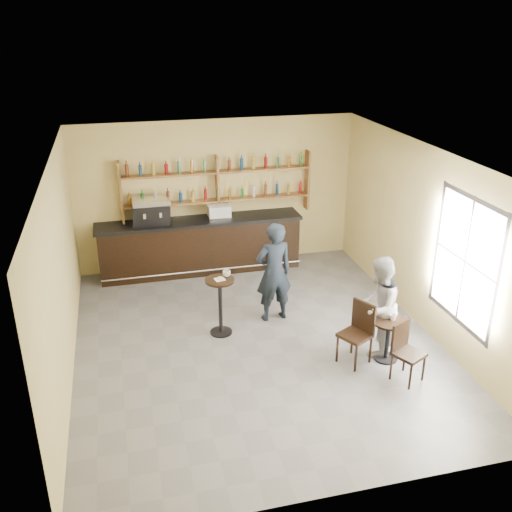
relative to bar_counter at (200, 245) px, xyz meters
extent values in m
plane|color=slate|center=(0.45, -3.15, -0.59)|extent=(7.00, 7.00, 0.00)
plane|color=white|center=(0.45, -3.15, 2.61)|extent=(7.00, 7.00, 0.00)
plane|color=#CFBB75|center=(0.45, 0.35, 1.01)|extent=(7.00, 0.00, 7.00)
plane|color=#CFBB75|center=(0.45, -6.65, 1.01)|extent=(7.00, 0.00, 7.00)
plane|color=#CFBB75|center=(-2.55, -3.15, 1.01)|extent=(0.00, 7.00, 7.00)
plane|color=#CFBB75|center=(3.45, -3.15, 1.01)|extent=(0.00, 7.00, 7.00)
plane|color=white|center=(3.44, -4.35, 1.11)|extent=(0.00, 2.00, 2.00)
cube|color=white|center=(-0.07, -2.70, 0.45)|extent=(0.19, 0.19, 0.00)
torus|color=#C18D46|center=(-0.06, -2.71, 0.48)|extent=(0.14, 0.14, 0.04)
imported|color=white|center=(0.07, -2.60, 0.51)|extent=(0.17, 0.17, 0.11)
imported|color=black|center=(0.96, -2.42, 0.34)|extent=(0.73, 0.52, 1.86)
imported|color=white|center=(2.42, -4.16, 0.18)|extent=(0.11, 0.11, 0.09)
imported|color=#949398|center=(2.30, -3.89, 0.25)|extent=(1.02, 1.03, 1.68)
camera|label=1|loc=(-1.58, -11.29, 4.61)|focal=40.00mm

